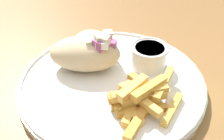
# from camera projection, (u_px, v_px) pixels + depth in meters

# --- Properties ---
(table) EXTENTS (1.21, 1.21, 0.71)m
(table) POSITION_uv_depth(u_px,v_px,m) (106.00, 114.00, 0.48)
(table) COLOR brown
(table) RESTS_ON ground_plane
(plate) EXTENTS (0.30, 0.30, 0.02)m
(plate) POSITION_uv_depth(u_px,v_px,m) (112.00, 82.00, 0.43)
(plate) COLOR white
(plate) RESTS_ON table
(pita_sandwich_near) EXTENTS (0.13, 0.13, 0.07)m
(pita_sandwich_near) POSITION_uv_depth(u_px,v_px,m) (85.00, 54.00, 0.43)
(pita_sandwich_near) COLOR beige
(pita_sandwich_near) RESTS_ON plate
(pita_sandwich_far) EXTENTS (0.13, 0.11, 0.06)m
(pita_sandwich_far) POSITION_uv_depth(u_px,v_px,m) (95.00, 49.00, 0.45)
(pita_sandwich_far) COLOR beige
(pita_sandwich_far) RESTS_ON plate
(fries_pile) EXTENTS (0.10, 0.14, 0.04)m
(fries_pile) POSITION_uv_depth(u_px,v_px,m) (141.00, 99.00, 0.37)
(fries_pile) COLOR gold
(fries_pile) RESTS_ON plate
(sauce_ramekin) EXTENTS (0.06, 0.06, 0.04)m
(sauce_ramekin) POSITION_uv_depth(u_px,v_px,m) (149.00, 55.00, 0.44)
(sauce_ramekin) COLOR white
(sauce_ramekin) RESTS_ON plate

